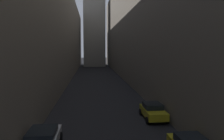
# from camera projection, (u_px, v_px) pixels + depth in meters

# --- Properties ---
(ground_plane) EXTENTS (264.00, 264.00, 0.00)m
(ground_plane) POSITION_uv_depth(u_px,v_px,m) (98.00, 83.00, 44.14)
(ground_plane) COLOR black
(building_block_left) EXTENTS (15.20, 108.00, 19.56)m
(building_block_left) POSITION_uv_depth(u_px,v_px,m) (29.00, 32.00, 44.04)
(building_block_left) COLOR #60594F
(building_block_left) RESTS_ON ground
(building_block_right) EXTENTS (11.35, 108.00, 24.46)m
(building_block_right) POSITION_uv_depth(u_px,v_px,m) (153.00, 20.00, 46.02)
(building_block_right) COLOR #60594F
(building_block_right) RESTS_ON ground
(parked_car_left_third) EXTENTS (2.04, 4.59, 1.42)m
(parked_car_left_third) POSITION_uv_depth(u_px,v_px,m) (43.00, 140.00, 14.53)
(parked_car_left_third) COLOR #B7B7BC
(parked_car_left_third) RESTS_ON ground
(parked_car_right_far) EXTENTS (1.97, 3.97, 1.44)m
(parked_car_right_far) POSITION_uv_depth(u_px,v_px,m) (153.00, 111.00, 21.22)
(parked_car_right_far) COLOR #A59919
(parked_car_right_far) RESTS_ON ground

